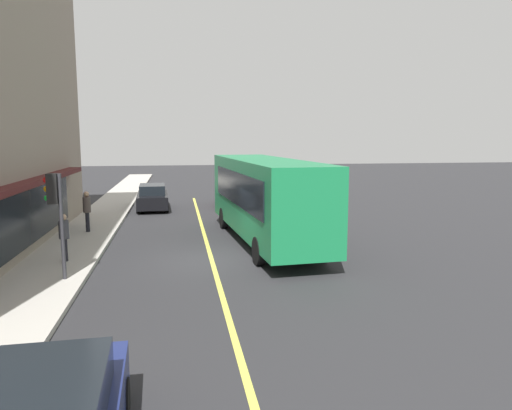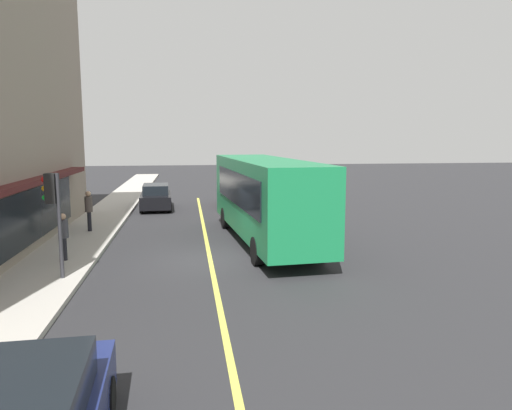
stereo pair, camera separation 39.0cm
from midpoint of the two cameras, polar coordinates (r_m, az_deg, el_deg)
The scene contains 9 objects.
ground at distance 17.65m, azimuth -5.92°, elevation -6.46°, with size 120.00×120.00×0.00m, color #28282B.
sidewalk at distance 18.13m, azimuth -22.97°, elevation -6.44°, with size 80.00×2.56×0.15m, color #B2ADA3.
lane_centre_stripe at distance 17.65m, azimuth -5.92°, elevation -6.45°, with size 36.00×0.16×0.01m, color #D8D14C.
bus at distance 20.12m, azimuth 0.47°, elevation 1.12°, with size 11.28×3.34×3.50m.
traffic_light at distance 15.49m, azimuth -23.38°, elevation 0.43°, with size 0.30×0.52×3.20m.
car_maroon at distance 31.25m, azimuth -3.12°, elevation 1.29°, with size 4.33×1.93×1.52m.
car_black at distance 30.22m, azimuth -12.52°, elevation 0.88°, with size 4.37×2.00×1.52m.
pedestrian_near_storefront at distance 23.08m, azimuth -19.85°, elevation -0.27°, with size 0.34×0.34×1.84m.
pedestrian_waiting at distance 17.90m, azimuth -22.38°, elevation -3.10°, with size 0.34×0.34×1.65m.
Camera 1 is at (-17.04, 1.17, 4.41)m, focal length 33.77 mm.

